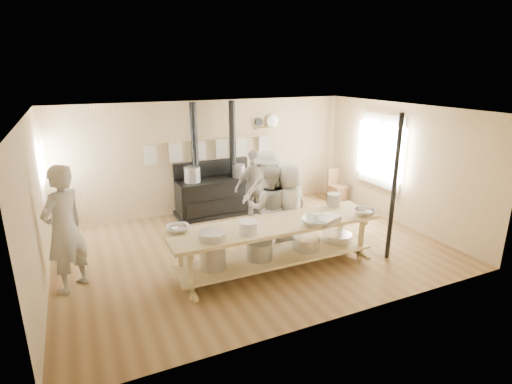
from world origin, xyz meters
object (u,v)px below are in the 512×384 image
chair (337,192)px  roasting_pan (327,220)px  stove (216,193)px  prep_table (275,241)px  cook_center (289,207)px  cook_by_window (268,191)px  cook_right (255,187)px  cook_far_left (64,229)px  cook_left (270,208)px

chair → roasting_pan: roasting_pan is taller
stove → prep_table: 3.02m
prep_table → chair: 4.11m
cook_center → cook_by_window: (0.03, 0.92, 0.03)m
stove → cook_right: size_ratio=1.59×
prep_table → cook_center: cook_center is taller
prep_table → cook_far_left: bearing=166.1°
prep_table → stove: bearing=90.0°
cook_left → roasting_pan: (0.50, -1.11, 0.08)m
cook_far_left → cook_by_window: size_ratio=1.16×
stove → cook_far_left: stove is taller
stove → roasting_pan: (0.78, -3.35, 0.38)m
cook_center → roasting_pan: bearing=90.4°
cook_far_left → cook_right: 4.01m
cook_left → cook_by_window: 0.92m
prep_table → cook_right: bearing=74.1°
cook_right → roasting_pan: size_ratio=3.76×
cook_left → cook_by_window: cook_by_window is taller
prep_table → cook_left: (0.29, 0.78, 0.30)m
cook_right → cook_by_window: cook_by_window is taller
cook_left → cook_by_window: (0.38, 0.83, 0.04)m
cook_right → chair: bearing=-172.4°
chair → roasting_pan: 3.84m
cook_far_left → cook_by_window: 3.90m
stove → prep_table: (-0.00, -3.02, -0.00)m
stove → chair: stove is taller
cook_left → cook_center: bearing=-165.8°
cook_by_window → cook_right: bearing=139.1°
cook_right → roasting_pan: bearing=91.2°
stove → cook_left: 2.28m
cook_far_left → cook_by_window: (3.81, 0.83, -0.13)m
roasting_pan → cook_center: bearing=98.5°
prep_table → chair: (3.16, 2.62, -0.27)m
cook_right → cook_by_window: (0.05, -0.55, 0.04)m
chair → cook_left: bearing=-154.3°
cook_right → chair: size_ratio=1.96×
prep_table → cook_left: cook_left is taller
cook_center → cook_by_window: size_ratio=0.96×
prep_table → roasting_pan: (0.79, -0.33, 0.38)m
stove → cook_by_window: size_ratio=1.52×
stove → cook_right: 1.10m
stove → prep_table: bearing=-90.0°
chair → prep_table: bearing=-147.4°
stove → cook_left: stove is taller
stove → cook_left: bearing=-82.7°
cook_left → cook_center: size_ratio=0.99×
cook_right → stove: bearing=-57.1°
cook_center → roasting_pan: 1.03m
cook_far_left → prep_table: bearing=121.8°
stove → prep_table: size_ratio=0.72×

